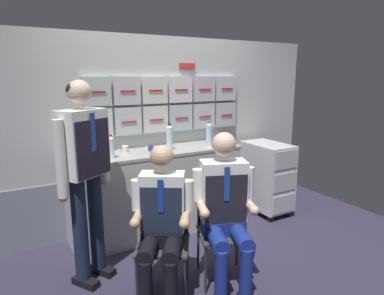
% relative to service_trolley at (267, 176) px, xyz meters
% --- Properties ---
extents(ground, '(4.80, 4.80, 0.04)m').
position_rel_service_trolley_xyz_m(ground, '(-1.23, -0.91, -0.50)').
color(ground, '#2D283F').
extents(galley_bulkhead, '(4.20, 0.14, 2.15)m').
position_rel_service_trolley_xyz_m(galley_bulkhead, '(-1.23, 0.46, 0.59)').
color(galley_bulkhead, '#B9BCB9').
rests_on(galley_bulkhead, ground).
extents(galley_counter, '(1.91, 0.53, 0.93)m').
position_rel_service_trolley_xyz_m(galley_counter, '(-1.43, 0.18, -0.01)').
color(galley_counter, '#ADB1AB').
rests_on(galley_counter, ground).
extents(service_trolley, '(0.40, 0.65, 0.89)m').
position_rel_service_trolley_xyz_m(service_trolley, '(0.00, 0.00, 0.00)').
color(service_trolley, black).
rests_on(service_trolley, ground).
extents(folding_chair_left, '(0.55, 0.55, 0.83)m').
position_rel_service_trolley_xyz_m(folding_chair_left, '(-1.80, -0.78, 0.03)').
color(folding_chair_left, '#2D2D33').
rests_on(folding_chair_left, ground).
extents(crew_member_left, '(0.58, 0.65, 1.21)m').
position_rel_service_trolley_xyz_m(crew_member_left, '(-1.88, -0.92, 0.18)').
color(crew_member_left, black).
rests_on(crew_member_left, ground).
extents(folding_chair_right, '(0.52, 0.52, 0.83)m').
position_rel_service_trolley_xyz_m(folding_chair_right, '(-1.29, -0.85, 0.03)').
color(folding_chair_right, '#2D2D33').
rests_on(folding_chair_right, ground).
extents(crew_member_right, '(0.56, 0.70, 1.28)m').
position_rel_service_trolley_xyz_m(crew_member_right, '(-1.35, -0.99, 0.23)').
color(crew_member_right, black).
rests_on(crew_member_right, ground).
extents(crew_member_standing, '(0.47, 0.40, 1.69)m').
position_rel_service_trolley_xyz_m(crew_member_standing, '(-2.30, -0.38, 0.53)').
color(crew_member_standing, black).
rests_on(crew_member_standing, ground).
extents(water_bottle_blue_cap, '(0.07, 0.07, 0.29)m').
position_rel_service_trolley_xyz_m(water_bottle_blue_cap, '(-1.29, 0.14, 0.59)').
color(water_bottle_blue_cap, silver).
rests_on(water_bottle_blue_cap, galley_counter).
extents(sparkling_bottle_green, '(0.06, 0.06, 0.24)m').
position_rel_service_trolley_xyz_m(sparkling_bottle_green, '(-1.95, 0.08, 0.56)').
color(sparkling_bottle_green, silver).
rests_on(sparkling_bottle_green, galley_counter).
extents(water_bottle_short, '(0.07, 0.07, 0.28)m').
position_rel_service_trolley_xyz_m(water_bottle_short, '(-0.80, 0.11, 0.59)').
color(water_bottle_short, silver).
rests_on(water_bottle_short, galley_counter).
extents(water_bottle_tall, '(0.07, 0.07, 0.28)m').
position_rel_service_trolley_xyz_m(water_bottle_tall, '(-2.09, 0.14, 0.59)').
color(water_bottle_tall, silver).
rests_on(water_bottle_tall, galley_counter).
extents(paper_cup_tan, '(0.06, 0.06, 0.06)m').
position_rel_service_trolley_xyz_m(paper_cup_tan, '(-1.49, 0.19, 0.49)').
color(paper_cup_tan, navy).
rests_on(paper_cup_tan, galley_counter).
extents(espresso_cup_small, '(0.07, 0.07, 0.07)m').
position_rel_service_trolley_xyz_m(espresso_cup_small, '(-1.75, 0.26, 0.49)').
color(espresso_cup_small, silver).
rests_on(espresso_cup_small, galley_counter).
extents(coffee_cup_white, '(0.07, 0.07, 0.07)m').
position_rel_service_trolley_xyz_m(coffee_cup_white, '(-1.98, 0.33, 0.49)').
color(coffee_cup_white, navy).
rests_on(coffee_cup_white, galley_counter).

